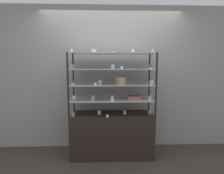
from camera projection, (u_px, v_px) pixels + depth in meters
The scene contains 33 objects.
ground_plane at pixel (112, 155), 3.02m from camera, with size 20.00×20.00×0.00m, color #38332D.
back_wall at pixel (111, 78), 3.24m from camera, with size 8.00×0.05×2.60m.
display_base at pixel (112, 134), 2.98m from camera, with size 1.37×0.47×0.73m.
display_riser_lower at pixel (112, 100), 2.91m from camera, with size 1.37×0.47×0.25m.
display_riser_middle at pixel (112, 85), 2.88m from camera, with size 1.37×0.47×0.25m.
display_riser_upper at pixel (112, 70), 2.85m from camera, with size 1.37×0.47×0.25m.
display_riser_top at pixel (112, 54), 2.81m from camera, with size 1.37×0.47×0.25m.
layer_cake_centerpiece at pixel (121, 80), 2.91m from camera, with size 0.18×0.18×0.12m.
sheet_cake_frosted at pixel (134, 97), 2.90m from camera, with size 0.23×0.16×0.06m.
cupcake_0 at pixel (73, 114), 2.79m from camera, with size 0.06×0.06×0.07m.
cupcake_1 at pixel (99, 112), 2.88m from camera, with size 0.06×0.06×0.07m.
cupcake_2 at pixel (125, 112), 2.90m from camera, with size 0.06×0.06×0.07m.
cupcake_3 at pixel (150, 112), 2.91m from camera, with size 0.06×0.06×0.07m.
price_tag_0 at pixel (107, 116), 2.72m from camera, with size 0.04×0.00×0.04m.
cupcake_4 at pixel (74, 98), 2.82m from camera, with size 0.06×0.06×0.07m.
cupcake_5 at pixel (93, 98), 2.83m from camera, with size 0.06×0.06×0.07m.
cupcake_6 at pixel (112, 98), 2.82m from camera, with size 0.06×0.06×0.07m.
cupcake_7 at pixel (150, 98), 2.82m from camera, with size 0.06×0.06×0.07m.
price_tag_1 at pixel (112, 100), 2.69m from camera, with size 0.04×0.00×0.04m.
cupcake_8 at pixel (74, 82), 2.81m from camera, with size 0.06×0.06×0.07m.
cupcake_9 at pixel (100, 82), 2.82m from camera, with size 0.06×0.06×0.07m.
cupcake_10 at pixel (151, 82), 2.79m from camera, with size 0.06×0.06×0.07m.
price_tag_2 at pixel (95, 84), 2.65m from camera, with size 0.04×0.00×0.04m.
cupcake_11 at pixel (72, 67), 2.73m from camera, with size 0.06×0.06×0.07m.
cupcake_12 at pixel (113, 67), 2.75m from camera, with size 0.06×0.06×0.07m.
cupcake_13 at pixel (150, 67), 2.78m from camera, with size 0.06×0.06×0.07m.
price_tag_3 at pixel (122, 68), 2.63m from camera, with size 0.04×0.00×0.04m.
cupcake_14 at pixel (71, 51), 2.69m from camera, with size 0.05×0.05×0.06m.
cupcake_15 at pixel (93, 51), 2.76m from camera, with size 0.05×0.05×0.06m.
cupcake_16 at pixel (113, 51), 2.69m from camera, with size 0.05×0.05×0.06m.
cupcake_17 at pixel (133, 51), 2.76m from camera, with size 0.05×0.05×0.06m.
cupcake_18 at pixel (153, 51), 2.73m from camera, with size 0.05×0.05×0.06m.
price_tag_4 at pixel (95, 51), 2.59m from camera, with size 0.04×0.00×0.04m.
Camera 1 is at (-0.10, -2.86, 1.54)m, focal length 28.00 mm.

